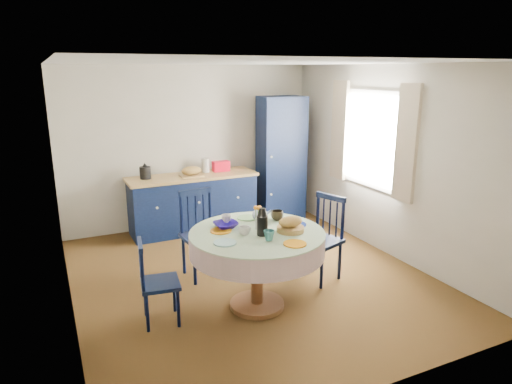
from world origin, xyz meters
TOP-DOWN VIEW (x-y plane):
  - floor at (0.00, 0.00)m, footprint 4.50×4.50m
  - ceiling at (0.00, 0.00)m, footprint 4.50×4.50m
  - wall_back at (0.00, 2.25)m, footprint 4.00×0.02m
  - wall_left at (-2.00, 0.00)m, footprint 0.02×4.50m
  - wall_right at (2.00, 0.00)m, footprint 0.02×4.50m
  - window at (1.95, 0.30)m, footprint 0.10×1.74m
  - kitchen_counter at (-0.10, 1.90)m, footprint 1.97×0.63m
  - pantry_cabinet at (1.40, 1.85)m, footprint 0.75×0.57m
  - dining_table at (-0.22, -0.68)m, footprint 1.38×1.38m
  - chair_left at (-1.25, -0.53)m, footprint 0.42×0.43m
  - chair_far at (-0.49, 0.32)m, footprint 0.50×0.48m
  - chair_right at (0.76, -0.37)m, footprint 0.55×0.57m
  - mug_a at (-0.38, -0.71)m, footprint 0.11×0.11m
  - mug_b at (-0.23, -0.94)m, footprint 0.11×0.11m
  - mug_c at (0.13, -0.43)m, footprint 0.13×0.13m
  - mug_d at (-0.42, -0.32)m, footprint 0.11×0.11m
  - cobalt_bowl at (-0.47, -0.43)m, footprint 0.25×0.25m

SIDE VIEW (x-z plane):
  - floor at x=0.00m, z-range 0.00..0.00m
  - chair_left at x=-1.25m, z-range 0.01..0.86m
  - kitchen_counter at x=-0.10m, z-range -0.10..1.01m
  - chair_right at x=0.76m, z-range 0.01..1.02m
  - chair_far at x=-0.49m, z-range 0.01..1.05m
  - dining_table at x=-0.22m, z-range 0.15..1.27m
  - cobalt_bowl at x=-0.47m, z-range 0.84..0.90m
  - mug_a at x=-0.38m, z-range 0.84..0.92m
  - mug_d at x=-0.42m, z-range 0.84..0.94m
  - mug_b at x=-0.23m, z-range 0.84..0.94m
  - mug_c at x=0.13m, z-range 0.84..0.94m
  - pantry_cabinet at x=1.40m, z-range 0.00..2.02m
  - wall_back at x=0.00m, z-range 0.00..2.50m
  - wall_left at x=-2.00m, z-range 0.00..2.50m
  - wall_right at x=2.00m, z-range 0.00..2.50m
  - window at x=1.95m, z-range 0.80..2.25m
  - ceiling at x=0.00m, z-range 2.50..2.50m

